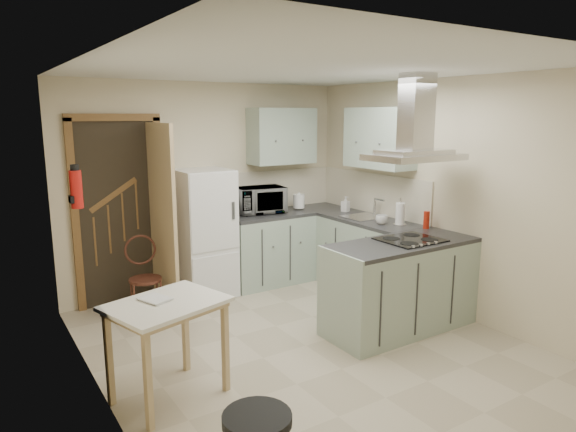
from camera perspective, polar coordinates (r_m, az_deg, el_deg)
floor at (r=4.94m, az=1.98°, el=-14.19°), size 4.20×4.20×0.00m
ceiling at (r=4.48m, az=2.20°, el=16.08°), size 4.20×4.20×0.00m
back_wall at (r=6.36m, az=-8.80°, el=3.22°), size 3.60×0.00×3.60m
left_wall at (r=3.84m, az=-20.58°, el=-2.61°), size 0.00×4.20×4.20m
right_wall at (r=5.76m, az=16.97°, el=2.03°), size 0.00×4.20×4.20m
doorway at (r=6.01m, az=-18.24°, el=0.39°), size 1.10×0.12×2.10m
fridge at (r=6.10m, az=-9.22°, el=-1.90°), size 0.60×0.60×1.50m
counter_back at (r=6.55m, az=-2.23°, el=-3.56°), size 1.08×0.60×0.90m
counter_right at (r=6.49m, az=7.25°, el=-3.78°), size 0.60×1.95×0.90m
splashback at (r=6.81m, az=-1.34°, el=3.02°), size 1.68×0.02×0.50m
wall_cabinet_back at (r=6.60m, az=-0.69°, el=8.87°), size 0.85×0.35×0.70m
wall_cabinet_right at (r=6.16m, az=10.13°, el=8.53°), size 0.35×0.90×0.70m
peninsula at (r=5.27m, az=12.44°, el=-7.55°), size 1.55×0.65×0.90m
hob at (r=5.21m, az=13.43°, el=-2.57°), size 0.58×0.50×0.01m
extractor_hood at (r=5.08m, az=13.85°, el=6.38°), size 0.90×0.55×0.10m
sink at (r=6.26m, az=8.38°, el=-0.10°), size 0.45×0.40×0.01m
fire_extinguisher at (r=4.67m, az=-22.47°, el=2.75°), size 0.10×0.10×0.32m
drop_leaf_table at (r=4.08m, az=-13.13°, el=-14.31°), size 0.95×0.82×0.76m
bentwood_chair at (r=5.73m, az=-15.57°, el=-6.83°), size 0.40×0.40×0.77m
microwave at (r=6.46m, az=-3.14°, el=1.79°), size 0.65×0.49×0.33m
kettle at (r=6.70m, az=1.22°, el=1.67°), size 0.19×0.19×0.22m
cereal_box at (r=6.62m, az=-1.97°, el=1.90°), size 0.08×0.20×0.30m
soap_bottle at (r=6.59m, az=6.41°, el=1.33°), size 0.11×0.11×0.19m
paper_towel at (r=5.88m, az=12.35°, el=0.27°), size 0.13×0.13×0.26m
cup at (r=5.89m, az=10.36°, el=-0.40°), size 0.14×0.14×0.10m
red_bottle at (r=5.77m, az=15.13°, el=-0.43°), size 0.08×0.08×0.19m
book at (r=3.92m, az=-15.56°, el=-8.64°), size 0.24×0.27×0.10m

